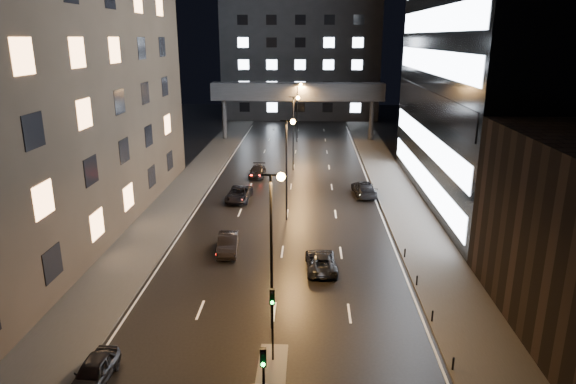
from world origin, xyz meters
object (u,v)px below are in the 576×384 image
(car_away_a, at_px, (94,372))
(car_away_c, at_px, (239,194))
(car_away_b, at_px, (228,244))
(car_toward_a, at_px, (321,261))
(car_toward_b, at_px, (364,188))
(car_away_d, at_px, (257,171))

(car_away_a, distance_m, car_away_c, 32.14)
(car_away_b, height_order, car_toward_a, car_away_b)
(car_away_a, distance_m, car_toward_b, 38.78)
(car_away_b, xyz_separation_m, car_away_c, (-1.02, 14.44, -0.03))
(car_away_c, relative_size, car_away_d, 1.12)
(car_away_d, relative_size, car_toward_a, 0.96)
(car_away_b, bearing_deg, car_toward_b, 47.61)
(car_toward_b, bearing_deg, car_toward_a, 70.44)
(car_toward_a, bearing_deg, car_away_c, -66.37)
(car_away_d, xyz_separation_m, car_toward_a, (7.82, -27.79, -0.01))
(car_away_a, height_order, car_toward_a, car_away_a)
(car_away_d, bearing_deg, car_away_a, -95.32)
(car_away_d, relative_size, car_toward_b, 0.85)
(car_toward_a, bearing_deg, car_away_a, 46.61)
(car_away_b, height_order, car_away_c, car_away_b)
(car_away_a, relative_size, car_away_b, 0.87)
(car_away_a, xyz_separation_m, car_toward_b, (17.58, 34.57, 0.13))
(car_away_c, bearing_deg, car_toward_a, -60.25)
(car_toward_b, bearing_deg, car_away_d, -34.98)
(car_toward_b, bearing_deg, car_away_a, 58.41)
(car_toward_a, height_order, car_toward_b, car_toward_b)
(car_away_d, xyz_separation_m, car_toward_b, (13.17, -7.71, 0.12))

